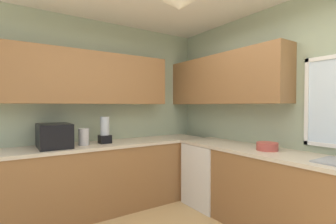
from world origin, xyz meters
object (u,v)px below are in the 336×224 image
(microwave, at_px, (54,136))
(bowl, at_px, (267,146))
(kettle, at_px, (84,137))
(dishwasher, at_px, (210,174))
(blender_appliance, at_px, (105,131))

(microwave, relative_size, bowl, 2.04)
(microwave, relative_size, kettle, 2.20)
(microwave, distance_m, bowl, 2.52)
(dishwasher, bearing_deg, blender_appliance, -116.50)
(dishwasher, relative_size, microwave, 1.81)
(kettle, xyz_separation_m, bowl, (1.53, 1.64, -0.06))
(microwave, bearing_deg, kettle, 86.68)
(blender_appliance, bearing_deg, kettle, -85.99)
(dishwasher, distance_m, microwave, 2.15)
(kettle, height_order, blender_appliance, blender_appliance)
(microwave, height_order, kettle, microwave)
(microwave, distance_m, kettle, 0.35)
(microwave, distance_m, blender_appliance, 0.63)
(bowl, distance_m, blender_appliance, 2.06)
(microwave, relative_size, blender_appliance, 1.33)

